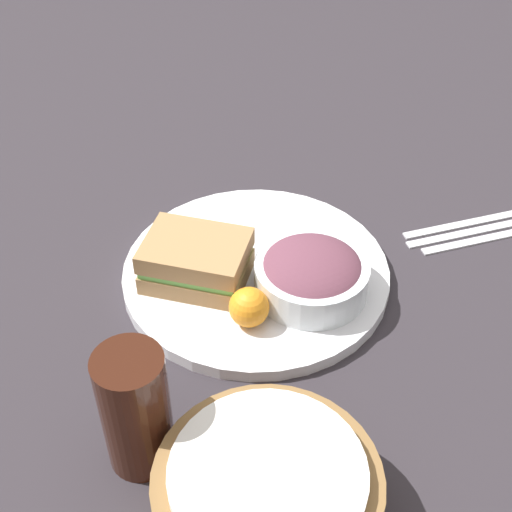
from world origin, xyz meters
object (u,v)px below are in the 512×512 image
Objects in this scene: plate at (256,273)px; spoon at (476,240)px; dressing_cup at (303,237)px; sandwich at (196,261)px; salad_bowl at (312,274)px; bread_basket at (267,496)px; drink_glass at (136,410)px; fork at (463,224)px; knife at (469,232)px.

plate is 2.11× the size of spoon.
dressing_cup is (-0.06, -0.03, 0.02)m from plate.
dressing_cup is (-0.14, -0.04, -0.01)m from sandwich.
spoon is at bearing -163.04° from salad_bowl.
sandwich is at bearing -83.76° from bread_basket.
salad_bowl is 0.27m from drink_glass.
fork is at bearing -155.06° from salad_bowl.
knife is at bearing -148.15° from drink_glass.
drink_glass is at bearing 41.82° from salad_bowl.
bread_basket is at bearing 73.46° from dressing_cup.
drink_glass reaches higher than fork.
fork is (-0.44, -0.29, -0.07)m from drink_glass.
knife is (-0.00, 0.02, 0.00)m from fork.
bread_basket reaches higher than salad_bowl.
knife is at bearing -132.86° from bread_basket.
dressing_cup is at bearing 170.03° from spoon.
plate is 0.30m from spoon.
salad_bowl is at bearing -138.18° from drink_glass.
dressing_cup is at bearing -128.81° from drink_glass.
plate reaches higher than knife.
drink_glass is at bearing -158.34° from spoon.
bread_basket reaches higher than sandwich.
bread_basket reaches higher than fork.
bread_basket is (-0.03, 0.31, -0.01)m from sandwich.
knife and spoon have the same top height.
fork is at bearing 90.00° from spoon.
drink_glass reaches higher than knife.
salad_bowl reaches higher than dressing_cup.
drink_glass is (0.15, 0.23, 0.06)m from plate.
bread_basket is at bearing 70.16° from salad_bowl.
sandwich reaches higher than knife.
spoon is at bearing -90.00° from fork.
knife is (-0.44, -0.27, -0.07)m from drink_glass.
sandwich reaches higher than spoon.
dressing_cup is at bearing -153.72° from plate.
drink_glass is 0.53m from fork.
sandwich is 0.14m from salad_bowl.
bread_basket is at bearing -142.88° from spoon.
plate is at bearing 176.52° from spoon.
salad_bowl is at bearing 162.56° from sandwich.
bread_basket is (-0.11, 0.08, -0.03)m from drink_glass.
bread_basket is at bearing 83.01° from plate.
bread_basket is 1.16× the size of fork.
drink_glass is at bearing -38.11° from bread_basket.
spoon is at bearing -175.15° from plate.
knife is at bearing -172.27° from sandwich.
knife is (-0.29, -0.04, -0.01)m from plate.
drink_glass is at bearing 71.66° from sandwich.
dressing_cup is 0.42× the size of drink_glass.
drink_glass reaches higher than bread_basket.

